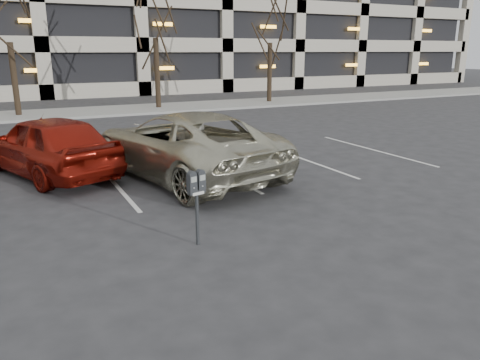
# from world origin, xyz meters

# --- Properties ---
(ground) EXTENTS (140.00, 140.00, 0.00)m
(ground) POSITION_xyz_m (0.00, 0.00, 0.00)
(ground) COLOR #28282B
(ground) RESTS_ON ground
(sidewalk) EXTENTS (80.00, 4.00, 0.12)m
(sidewalk) POSITION_xyz_m (0.00, 16.00, 0.06)
(sidewalk) COLOR gray
(sidewalk) RESTS_ON ground
(stall_lines) EXTENTS (16.90, 5.20, 0.00)m
(stall_lines) POSITION_xyz_m (-1.40, 2.30, 0.01)
(stall_lines) COLOR silver
(stall_lines) RESTS_ON ground
(tree_d) EXTENTS (3.49, 3.49, 7.93)m
(tree_d) POSITION_xyz_m (11.00, 16.00, 5.73)
(tree_d) COLOR black
(tree_d) RESTS_ON ground
(parking_meter) EXTENTS (0.34, 0.19, 1.25)m
(parking_meter) POSITION_xyz_m (-0.95, -2.27, 0.96)
(parking_meter) COLOR black
(parking_meter) RESTS_ON ground
(suv_silver) EXTENTS (3.91, 6.43, 1.67)m
(suv_silver) POSITION_xyz_m (0.40, 1.99, 0.83)
(suv_silver) COLOR #BAB69E
(suv_silver) RESTS_ON ground
(car_red) EXTENTS (3.47, 5.05, 1.60)m
(car_red) POSITION_xyz_m (-2.70, 3.59, 0.80)
(car_red) COLOR maroon
(car_red) RESTS_ON ground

